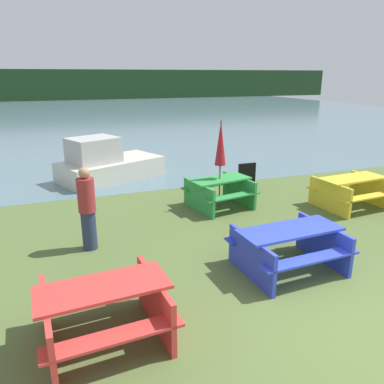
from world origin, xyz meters
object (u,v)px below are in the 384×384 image
(picnic_table_yellow, at_px, (351,189))
(signboard, at_px, (247,176))
(picnic_table_red, at_px, (104,308))
(picnic_table_green, at_px, (220,190))
(boat, at_px, (106,164))
(person, at_px, (87,209))
(picnic_table_blue, at_px, (289,245))
(umbrella_crimson, at_px, (221,144))

(picnic_table_yellow, height_order, signboard, picnic_table_yellow)
(picnic_table_red, xyz_separation_m, picnic_table_green, (3.46, 4.15, -0.01))
(picnic_table_red, bearing_deg, boat, 81.86)
(picnic_table_yellow, height_order, person, person)
(signboard, bearing_deg, picnic_table_green, -138.86)
(picnic_table_red, distance_m, picnic_table_green, 5.40)
(picnic_table_yellow, distance_m, boat, 7.35)
(picnic_table_blue, relative_size, signboard, 2.48)
(picnic_table_red, relative_size, signboard, 2.29)
(boat, bearing_deg, person, -125.21)
(umbrella_crimson, bearing_deg, signboard, 41.14)
(picnic_table_yellow, relative_size, signboard, 2.42)
(person, relative_size, signboard, 2.19)
(picnic_table_blue, xyz_separation_m, picnic_table_green, (0.22, 3.39, -0.01))
(boat, distance_m, signboard, 4.52)
(picnic_table_green, height_order, boat, boat)
(boat, relative_size, person, 2.21)
(picnic_table_green, relative_size, boat, 0.48)
(person, bearing_deg, boat, 78.36)
(picnic_table_yellow, height_order, picnic_table_green, picnic_table_yellow)
(picnic_table_green, relative_size, signboard, 2.33)
(umbrella_crimson, bearing_deg, picnic_table_green, -90.00)
(boat, height_order, signboard, boat)
(umbrella_crimson, relative_size, boat, 0.61)
(person, distance_m, signboard, 5.56)
(picnic_table_green, bearing_deg, signboard, 41.14)
(picnic_table_yellow, xyz_separation_m, signboard, (-1.68, 2.46, -0.10))
(picnic_table_blue, xyz_separation_m, umbrella_crimson, (0.22, 3.39, 1.18))
(picnic_table_yellow, relative_size, picnic_table_green, 1.04)
(picnic_table_yellow, bearing_deg, umbrella_crimson, 159.83)
(picnic_table_red, distance_m, boat, 7.95)
(picnic_table_yellow, bearing_deg, signboard, 124.29)
(picnic_table_yellow, relative_size, boat, 0.50)
(picnic_table_red, xyz_separation_m, umbrella_crimson, (3.46, 4.15, 1.18))
(picnic_table_blue, bearing_deg, picnic_table_yellow, 33.34)
(picnic_table_blue, relative_size, umbrella_crimson, 0.84)
(picnic_table_yellow, xyz_separation_m, umbrella_crimson, (-3.16, 1.16, 1.17))
(picnic_table_red, distance_m, umbrella_crimson, 5.53)
(picnic_table_red, height_order, person, person)
(picnic_table_yellow, bearing_deg, picnic_table_blue, -146.66)
(picnic_table_red, distance_m, signboard, 7.36)
(picnic_table_red, height_order, picnic_table_blue, picnic_table_red)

